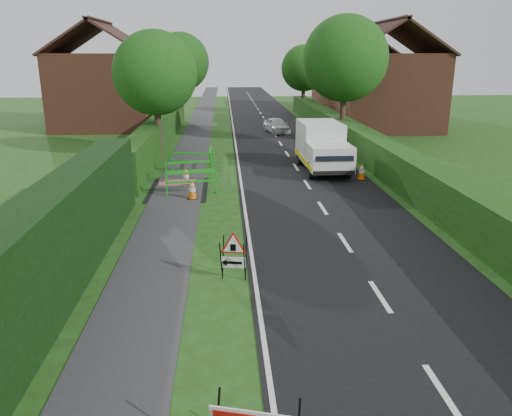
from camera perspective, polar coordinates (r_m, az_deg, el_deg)
ground at (r=10.78m, az=2.50°, el=-12.94°), size 120.00×120.00×0.00m
road_surface at (r=44.75m, az=0.94°, el=10.17°), size 6.00×90.00×0.02m
footpath at (r=44.65m, az=-6.23°, el=10.06°), size 2.00×90.00×0.02m
hedge_west_near at (r=11.43m, az=-23.96°, el=-12.67°), size 1.10×18.00×2.50m
hedge_west_far at (r=31.98m, az=-10.78°, el=7.08°), size 1.00×24.00×1.80m
hedge_east at (r=26.93m, az=12.76°, el=5.11°), size 1.20×50.00×1.50m
house_west at (r=40.36m, az=-16.89°, el=12.83°), size 7.50×7.40×7.88m
house_east_a at (r=39.26m, az=14.61°, el=12.91°), size 7.50×7.40×7.88m
house_east_b at (r=52.97m, az=10.94°, el=14.09°), size 7.50×7.40×7.88m
tree_nw at (r=27.52m, az=-11.45°, el=14.87°), size 4.40×4.40×6.70m
tree_ne at (r=32.15m, az=10.16°, el=16.45°), size 5.20×5.20×7.79m
tree_fw at (r=43.43m, az=-8.69°, el=16.16°), size 4.80×4.80×7.24m
tree_fe at (r=47.88m, az=5.50°, el=15.61°), size 4.20×4.20×6.33m
triangle_sign at (r=12.31m, az=-2.76°, el=-5.10°), size 0.85×0.85×1.07m
works_van at (r=24.48m, az=7.58°, el=7.06°), size 2.02×4.97×2.25m
traffic_cone_0 at (r=22.93m, az=11.98°, el=4.12°), size 0.38×0.38×0.79m
traffic_cone_1 at (r=24.65m, az=9.76°, el=5.13°), size 0.38×0.38×0.79m
traffic_cone_2 at (r=26.35m, az=10.72°, el=5.85°), size 0.38×0.38×0.79m
traffic_cone_3 at (r=19.54m, az=-7.30°, el=2.12°), size 0.38×0.38×0.79m
traffic_cone_4 at (r=21.76m, az=-8.01°, el=3.64°), size 0.38×0.38×0.79m
ped_barrier_0 at (r=20.10m, az=-7.37°, el=3.24°), size 2.09×0.72×1.00m
ped_barrier_1 at (r=22.04m, az=-7.62°, el=4.46°), size 2.09×0.69×1.00m
ped_barrier_2 at (r=24.04m, az=-7.31°, el=5.52°), size 2.09×0.70×1.00m
ped_barrier_3 at (r=24.95m, az=-5.22°, el=6.01°), size 0.37×2.06×1.00m
redwhite_plank at (r=20.57m, az=-8.87°, el=1.68°), size 1.50×0.09×0.25m
hatchback_car at (r=36.44m, az=2.37°, el=9.43°), size 1.91×3.40×1.09m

